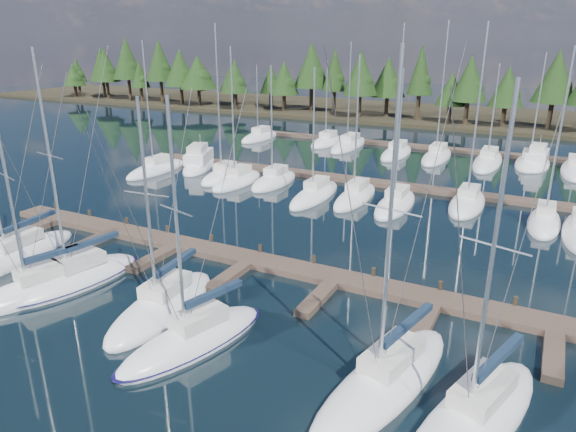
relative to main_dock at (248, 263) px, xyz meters
The scene contains 15 objects.
ground 12.65m from the main_dock, 90.00° to the left, with size 260.00×260.00×0.00m, color black.
far_shore 72.64m from the main_dock, 90.00° to the left, with size 220.00×30.00×0.60m, color #2C2718.
main_dock is the anchor object (origin of this frame).
back_docks 32.23m from the main_dock, 90.00° to the left, with size 50.00×21.80×0.40m.
front_sailboat_0 15.65m from the main_dock, 155.65° to the right, with size 3.65×10.57×13.25m.
front_sailboat_1 10.54m from the main_dock, 139.62° to the right, with size 4.70×9.20×14.48m.
front_sailboat_2 12.62m from the main_dock, 133.92° to the right, with size 4.64×7.88×13.11m.
front_sailboat_3 7.13m from the main_dock, 98.83° to the right, with size 3.71×9.08×12.36m.
front_sailboat_4 9.27m from the main_dock, 74.84° to the right, with size 4.95×8.99×12.76m.
front_sailboat_5 13.97m from the main_dock, 33.59° to the right, with size 4.97×10.56×14.79m.
front_sailboat_6 17.48m from the main_dock, 28.40° to the right, with size 5.47×9.95×13.84m.
back_sailboat_rows 27.79m from the main_dock, 89.03° to the left, with size 44.00×33.14×16.76m.
motor_yacht_left 27.73m from the main_dock, 133.00° to the left, with size 6.02×9.38×4.46m.
motor_yacht_right 41.67m from the main_dock, 68.44° to the left, with size 3.37×8.67×4.25m.
tree_line 63.34m from the main_dock, 92.54° to the left, with size 184.61×12.36×13.49m.
Camera 1 is at (16.35, -8.56, 14.17)m, focal length 32.00 mm.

